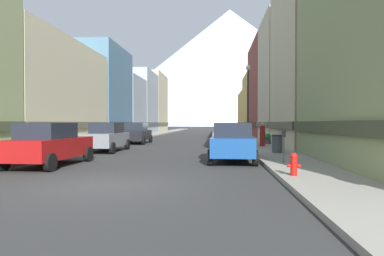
# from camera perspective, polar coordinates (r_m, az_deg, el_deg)

# --- Properties ---
(ground_plane) EXTENTS (400.00, 400.00, 0.00)m
(ground_plane) POSITION_cam_1_polar(r_m,az_deg,el_deg) (9.90, -14.22, -9.49)
(ground_plane) COLOR #313131
(sidewalk_left) EXTENTS (2.50, 100.00, 0.15)m
(sidewalk_left) POSITION_cam_1_polar(r_m,az_deg,el_deg) (45.25, -7.65, -1.28)
(sidewalk_left) COLOR gray
(sidewalk_left) RESTS_ON ground
(sidewalk_right) EXTENTS (2.50, 100.00, 0.15)m
(sidewalk_right) POSITION_cam_1_polar(r_m,az_deg,el_deg) (44.38, 8.35, -1.33)
(sidewalk_right) COLOR gray
(sidewalk_right) RESTS_ON ground
(storefront_left_1) EXTENTS (6.42, 13.98, 8.05)m
(storefront_left_1) POSITION_cam_1_polar(r_m,az_deg,el_deg) (28.49, -24.48, 5.03)
(storefront_left_1) COLOR beige
(storefront_left_1) RESTS_ON ground
(storefront_left_2) EXTENTS (6.33, 9.30, 10.20)m
(storefront_left_2) POSITION_cam_1_polar(r_m,az_deg,el_deg) (39.60, -15.92, 5.41)
(storefront_left_2) COLOR slate
(storefront_left_2) RESTS_ON ground
(storefront_left_3) EXTENTS (6.37, 8.24, 8.13)m
(storefront_left_3) POSITION_cam_1_polar(r_m,az_deg,el_deg) (48.19, -12.19, 3.40)
(storefront_left_3) COLOR #99A5B2
(storefront_left_3) RESTS_ON ground
(storefront_left_4) EXTENTS (6.31, 9.64, 10.26)m
(storefront_left_4) POSITION_cam_1_polar(r_m,az_deg,el_deg) (57.19, -9.52, 4.06)
(storefront_left_4) COLOR #99A5B2
(storefront_left_4) RESTS_ON ground
(storefront_left_5) EXTENTS (10.30, 11.48, 11.44)m
(storefront_left_5) POSITION_cam_1_polar(r_m,az_deg,el_deg) (68.19, -8.98, 4.03)
(storefront_left_5) COLOR beige
(storefront_left_5) RESTS_ON ground
(storefront_right_1) EXTENTS (6.75, 9.00, 11.88)m
(storefront_right_1) POSITION_cam_1_polar(r_m,az_deg,el_deg) (25.61, 21.88, 9.76)
(storefront_right_1) COLOR beige
(storefront_right_1) RESTS_ON ground
(storefront_right_2) EXTENTS (9.40, 8.16, 11.88)m
(storefront_right_2) POSITION_cam_1_polar(r_m,az_deg,el_deg) (34.59, 19.42, 7.44)
(storefront_right_2) COLOR beige
(storefront_right_2) RESTS_ON ground
(storefront_right_3) EXTENTS (8.22, 12.40, 11.90)m
(storefront_right_3) POSITION_cam_1_polar(r_m,az_deg,el_deg) (44.56, 15.16, 5.99)
(storefront_right_3) COLOR brown
(storefront_right_3) RESTS_ON ground
(storefront_right_4) EXTENTS (7.41, 10.38, 9.43)m
(storefront_right_4) POSITION_cam_1_polar(r_m,az_deg,el_deg) (55.84, 12.49, 3.71)
(storefront_right_4) COLOR #D8B259
(storefront_right_4) RESTS_ON ground
(storefront_right_5) EXTENTS (7.57, 12.18, 7.73)m
(storefront_right_5) POSITION_cam_1_polar(r_m,az_deg,el_deg) (67.51, 11.12, 2.51)
(storefront_right_5) COLOR #D8B259
(storefront_right_5) RESTS_ON ground
(car_left_0) EXTENTS (2.21, 4.47, 1.78)m
(car_left_0) POSITION_cam_1_polar(r_m,az_deg,el_deg) (15.10, -22.94, -2.52)
(car_left_0) COLOR #9E1111
(car_left_0) RESTS_ON ground
(car_left_1) EXTENTS (2.08, 4.41, 1.78)m
(car_left_1) POSITION_cam_1_polar(r_m,az_deg,el_deg) (21.66, -14.30, -1.47)
(car_left_1) COLOR slate
(car_left_1) RESTS_ON ground
(car_left_2) EXTENTS (2.13, 4.43, 1.78)m
(car_left_2) POSITION_cam_1_polar(r_m,az_deg,el_deg) (29.25, -9.37, -0.85)
(car_left_2) COLOR black
(car_left_2) RESTS_ON ground
(car_right_0) EXTENTS (2.21, 4.47, 1.78)m
(car_right_0) POSITION_cam_1_polar(r_m,az_deg,el_deg) (15.61, 6.85, -2.35)
(car_right_0) COLOR #19478C
(car_right_0) RESTS_ON ground
(car_right_1) EXTENTS (2.24, 4.48, 1.78)m
(car_right_1) POSITION_cam_1_polar(r_m,az_deg,el_deg) (24.55, 5.91, -1.17)
(car_right_1) COLOR slate
(car_right_1) RESTS_ON ground
(fire_hydrant_near) EXTENTS (0.40, 0.22, 0.70)m
(fire_hydrant_near) POSITION_cam_1_polar(r_m,az_deg,el_deg) (10.90, 16.80, -5.75)
(fire_hydrant_near) COLOR red
(fire_hydrant_near) RESTS_ON sidewalk_right
(parking_meter_near) EXTENTS (0.14, 0.10, 1.33)m
(parking_meter_near) POSITION_cam_1_polar(r_m,az_deg,el_deg) (14.00, 15.21, -2.28)
(parking_meter_near) COLOR #595960
(parking_meter_near) RESTS_ON sidewalk_right
(trash_bin_right) EXTENTS (0.59, 0.59, 0.98)m
(trash_bin_right) POSITION_cam_1_polar(r_m,az_deg,el_deg) (18.95, 14.17, -2.58)
(trash_bin_right) COLOR #4C5156
(trash_bin_right) RESTS_ON sidewalk_right
(potted_plant_0) EXTENTS (0.53, 0.53, 0.80)m
(potted_plant_0) POSITION_cam_1_polar(r_m,az_deg,el_deg) (26.87, 12.63, -1.77)
(potted_plant_0) COLOR #4C4C51
(potted_plant_0) RESTS_ON sidewalk_right
(pedestrian_0) EXTENTS (0.36, 0.36, 1.63)m
(pedestrian_0) POSITION_cam_1_polar(r_m,az_deg,el_deg) (24.10, 11.79, -1.22)
(pedestrian_0) COLOR maroon
(pedestrian_0) RESTS_ON sidewalk_right
(pedestrian_1) EXTENTS (0.36, 0.36, 1.56)m
(pedestrian_1) POSITION_cam_1_polar(r_m,az_deg,el_deg) (35.96, -10.79, -0.59)
(pedestrian_1) COLOR maroon
(pedestrian_1) RESTS_ON sidewalk_left
(streetlamp_right) EXTENTS (0.36, 0.36, 5.86)m
(streetlamp_right) POSITION_cam_1_polar(r_m,az_deg,el_deg) (25.30, 9.42, 5.88)
(streetlamp_right) COLOR black
(streetlamp_right) RESTS_ON sidewalk_right
(mountain_backdrop) EXTENTS (220.80, 220.80, 91.32)m
(mountain_backdrop) POSITION_cam_1_polar(r_m,az_deg,el_deg) (272.96, 6.36, 10.13)
(mountain_backdrop) COLOR silver
(mountain_backdrop) RESTS_ON ground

